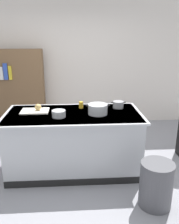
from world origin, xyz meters
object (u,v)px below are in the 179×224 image
Objects in this scene: juice_cup at (81,105)px; mixing_bowl at (59,114)px; stock_pot at (98,109)px; onion at (38,107)px; sauce_pan at (118,105)px; trash_bin at (156,184)px; bookshelf at (18,90)px.

mixing_bowl is at bearing -129.29° from juice_cup.
mixing_bowl is (-0.55, -0.09, -0.03)m from stock_pot.
onion is 0.50× the size of mixing_bowl.
sauce_pan is 1.33m from trash_bin.
onion is 0.65m from juice_cup.
trash_bin is (1.49, -1.02, -0.68)m from onion.
mixing_bowl is at bearing 147.15° from trash_bin.
stock_pot is at bearing 9.29° from mixing_bowl.
onion is 0.88m from stock_pot.
trash_bin is at bearing -32.85° from mixing_bowl.
stock_pot reaches higher than trash_bin.
bookshelf is at bearing 139.98° from sauce_pan.
trash_bin is (0.85, -1.15, -0.67)m from juice_cup.
onion reaches higher than juice_cup.
stock_pot reaches higher than mixing_bowl.
sauce_pan is 2.28× the size of juice_cup.
stock_pot is 1.25m from trash_bin.
onion is at bearing -175.25° from sauce_pan.
bookshelf reaches higher than stock_pot.
bookshelf is (-1.30, 1.55, -0.10)m from juice_cup.
juice_cup is (0.32, 0.39, 0.00)m from mixing_bowl.
onion is 1.93m from trash_bin.
mixing_bowl is 0.11× the size of bookshelf.
stock_pot is 1.50× the size of sauce_pan.
bookshelf is at bearing 128.58° from trash_bin.
trash_bin is 3.49m from bookshelf.
stock_pot is at bearing -50.45° from bookshelf.
stock_pot is 0.60× the size of trash_bin.
mixing_bowl is at bearing -157.75° from sauce_pan.
stock_pot is 3.42× the size of juice_cup.
onion is at bearing 140.12° from mixing_bowl.
bookshelf is (-2.15, 2.69, 0.57)m from trash_bin.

